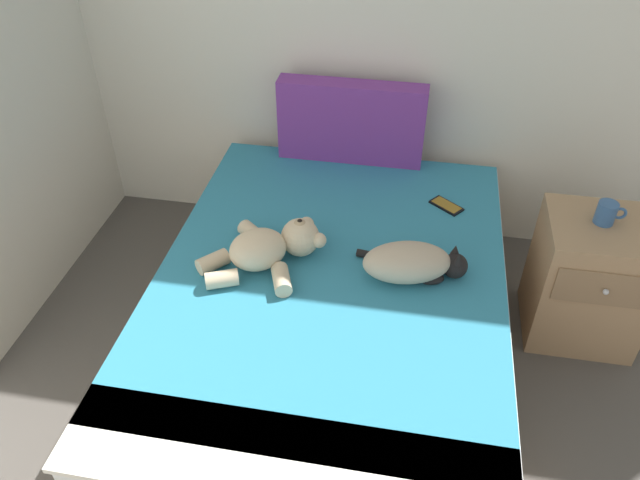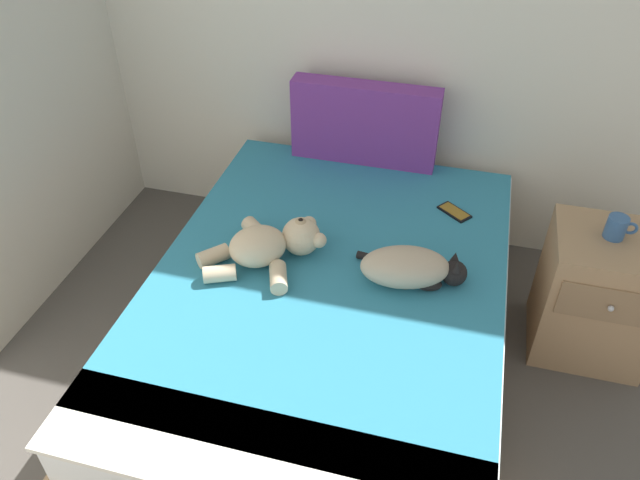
{
  "view_description": "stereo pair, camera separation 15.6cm",
  "coord_description": "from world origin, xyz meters",
  "px_view_note": "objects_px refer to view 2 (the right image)",
  "views": [
    {
      "loc": [
        1.7,
        1.7,
        2.11
      ],
      "look_at": [
        1.37,
        3.57,
        0.59
      ],
      "focal_mm": 34.55,
      "sensor_mm": 36.0,
      "label": 1
    },
    {
      "loc": [
        1.86,
        1.74,
        2.11
      ],
      "look_at": [
        1.37,
        3.57,
        0.59
      ],
      "focal_mm": 34.55,
      "sensor_mm": 36.0,
      "label": 2
    }
  ],
  "objects_px": {
    "cat": "(410,268)",
    "cell_phone": "(454,212)",
    "patterned_cushion": "(364,124)",
    "teddy_bear": "(270,245)",
    "nightstand": "(597,295)",
    "mug": "(617,227)",
    "bed": "(327,321)"
  },
  "relations": [
    {
      "from": "cat",
      "to": "cell_phone",
      "type": "xyz_separation_m",
      "value": [
        0.13,
        0.5,
        -0.07
      ]
    },
    {
      "from": "patterned_cushion",
      "to": "teddy_bear",
      "type": "xyz_separation_m",
      "value": [
        -0.2,
        -0.85,
        -0.13
      ]
    },
    {
      "from": "cat",
      "to": "nightstand",
      "type": "relative_size",
      "value": 0.74
    },
    {
      "from": "cat",
      "to": "nightstand",
      "type": "height_order",
      "value": "cat"
    },
    {
      "from": "mug",
      "to": "patterned_cushion",
      "type": "bearing_deg",
      "value": 156.52
    },
    {
      "from": "nightstand",
      "to": "mug",
      "type": "height_order",
      "value": "mug"
    },
    {
      "from": "cat",
      "to": "nightstand",
      "type": "distance_m",
      "value": 0.89
    },
    {
      "from": "bed",
      "to": "mug",
      "type": "distance_m",
      "value": 1.21
    },
    {
      "from": "patterned_cushion",
      "to": "teddy_bear",
      "type": "bearing_deg",
      "value": -103.34
    },
    {
      "from": "bed",
      "to": "mug",
      "type": "xyz_separation_m",
      "value": [
        1.07,
        0.41,
        0.4
      ]
    },
    {
      "from": "bed",
      "to": "cat",
      "type": "height_order",
      "value": "cat"
    },
    {
      "from": "patterned_cushion",
      "to": "cell_phone",
      "type": "height_order",
      "value": "patterned_cushion"
    },
    {
      "from": "cat",
      "to": "teddy_bear",
      "type": "bearing_deg",
      "value": -179.53
    },
    {
      "from": "cell_phone",
      "to": "cat",
      "type": "bearing_deg",
      "value": -104.59
    },
    {
      "from": "patterned_cushion",
      "to": "cat",
      "type": "distance_m",
      "value": 0.93
    },
    {
      "from": "patterned_cushion",
      "to": "bed",
      "type": "bearing_deg",
      "value": -86.99
    },
    {
      "from": "teddy_bear",
      "to": "mug",
      "type": "relative_size",
      "value": 4.14
    },
    {
      "from": "patterned_cushion",
      "to": "nightstand",
      "type": "height_order",
      "value": "patterned_cushion"
    },
    {
      "from": "mug",
      "to": "nightstand",
      "type": "bearing_deg",
      "value": -51.03
    },
    {
      "from": "nightstand",
      "to": "patterned_cushion",
      "type": "bearing_deg",
      "value": 156.01
    },
    {
      "from": "cat",
      "to": "cell_phone",
      "type": "height_order",
      "value": "cat"
    },
    {
      "from": "patterned_cushion",
      "to": "nightstand",
      "type": "relative_size",
      "value": 1.19
    },
    {
      "from": "bed",
      "to": "mug",
      "type": "height_order",
      "value": "mug"
    },
    {
      "from": "teddy_bear",
      "to": "nightstand",
      "type": "bearing_deg",
      "value": 14.6
    },
    {
      "from": "cat",
      "to": "mug",
      "type": "xyz_separation_m",
      "value": [
        0.76,
        0.36,
        0.08
      ]
    },
    {
      "from": "bed",
      "to": "nightstand",
      "type": "relative_size",
      "value": 3.26
    },
    {
      "from": "teddy_bear",
      "to": "mug",
      "type": "distance_m",
      "value": 1.37
    },
    {
      "from": "teddy_bear",
      "to": "cell_phone",
      "type": "bearing_deg",
      "value": 36.39
    },
    {
      "from": "bed",
      "to": "patterned_cushion",
      "type": "xyz_separation_m",
      "value": [
        -0.05,
        0.89,
        0.45
      ]
    },
    {
      "from": "cat",
      "to": "cell_phone",
      "type": "distance_m",
      "value": 0.52
    },
    {
      "from": "nightstand",
      "to": "mug",
      "type": "distance_m",
      "value": 0.35
    },
    {
      "from": "mug",
      "to": "cell_phone",
      "type": "bearing_deg",
      "value": 167.15
    }
  ]
}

